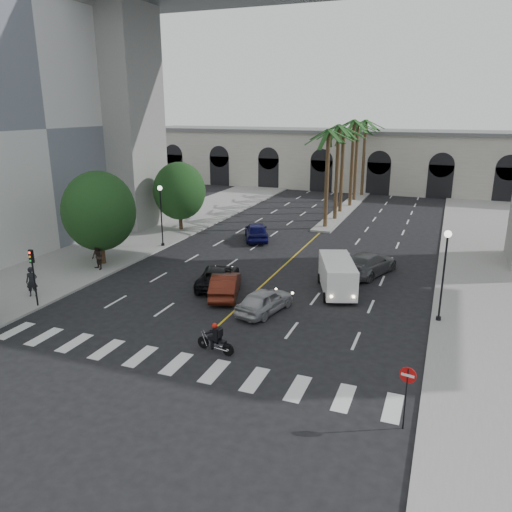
{
  "coord_description": "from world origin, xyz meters",
  "views": [
    {
      "loc": [
        11.19,
        -19.85,
        11.68
      ],
      "look_at": [
        1.14,
        6.0,
        3.36
      ],
      "focal_mm": 35.0,
      "sensor_mm": 36.0,
      "label": 1
    }
  ],
  "objects_px": {
    "car_d": "(368,264)",
    "traffic_signal_far": "(33,268)",
    "car_b": "(225,285)",
    "pedestrian_b": "(97,257)",
    "motorcycle_rider": "(216,339)",
    "car_c": "(218,276)",
    "do_not_enter_sign": "(407,385)",
    "pedestrian_a": "(32,282)",
    "lamp_post_right": "(444,268)",
    "car_a": "(265,301)",
    "lamp_post_left_far": "(161,211)",
    "cargo_van": "(337,275)",
    "car_e": "(256,231)"
  },
  "relations": [
    {
      "from": "motorcycle_rider",
      "to": "car_a",
      "type": "xyz_separation_m",
      "value": [
        0.48,
        5.57,
        0.03
      ]
    },
    {
      "from": "car_c",
      "to": "motorcycle_rider",
      "type": "bearing_deg",
      "value": 101.07
    },
    {
      "from": "car_c",
      "to": "pedestrian_a",
      "type": "bearing_deg",
      "value": 18.08
    },
    {
      "from": "traffic_signal_far",
      "to": "do_not_enter_sign",
      "type": "bearing_deg",
      "value": -11.0
    },
    {
      "from": "car_a",
      "to": "pedestrian_b",
      "type": "height_order",
      "value": "pedestrian_b"
    },
    {
      "from": "car_b",
      "to": "pedestrian_a",
      "type": "xyz_separation_m",
      "value": [
        -11.23,
        -4.73,
        0.33
      ]
    },
    {
      "from": "cargo_van",
      "to": "motorcycle_rider",
      "type": "bearing_deg",
      "value": -129.72
    },
    {
      "from": "car_c",
      "to": "do_not_enter_sign",
      "type": "bearing_deg",
      "value": 124.84
    },
    {
      "from": "lamp_post_left_far",
      "to": "do_not_enter_sign",
      "type": "xyz_separation_m",
      "value": [
        21.9,
        -18.74,
        -1.34
      ]
    },
    {
      "from": "car_c",
      "to": "car_e",
      "type": "relative_size",
      "value": 1.02
    },
    {
      "from": "car_b",
      "to": "pedestrian_a",
      "type": "distance_m",
      "value": 12.19
    },
    {
      "from": "car_b",
      "to": "do_not_enter_sign",
      "type": "bearing_deg",
      "value": 121.75
    },
    {
      "from": "car_b",
      "to": "pedestrian_b",
      "type": "height_order",
      "value": "pedestrian_b"
    },
    {
      "from": "traffic_signal_far",
      "to": "motorcycle_rider",
      "type": "relative_size",
      "value": 1.71
    },
    {
      "from": "lamp_post_left_far",
      "to": "traffic_signal_far",
      "type": "distance_m",
      "value": 14.52
    },
    {
      "from": "traffic_signal_far",
      "to": "do_not_enter_sign",
      "type": "xyz_separation_m",
      "value": [
        21.8,
        -4.24,
        -0.63
      ]
    },
    {
      "from": "lamp_post_left_far",
      "to": "pedestrian_a",
      "type": "bearing_deg",
      "value": -95.67
    },
    {
      "from": "car_d",
      "to": "cargo_van",
      "type": "bearing_deg",
      "value": 93.1
    },
    {
      "from": "car_d",
      "to": "pedestrian_a",
      "type": "distance_m",
      "value": 22.78
    },
    {
      "from": "traffic_signal_far",
      "to": "pedestrian_b",
      "type": "height_order",
      "value": "traffic_signal_far"
    },
    {
      "from": "motorcycle_rider",
      "to": "traffic_signal_far",
      "type": "bearing_deg",
      "value": -175.33
    },
    {
      "from": "cargo_van",
      "to": "pedestrian_b",
      "type": "xyz_separation_m",
      "value": [
        -17.39,
        -2.0,
        -0.11
      ]
    },
    {
      "from": "car_a",
      "to": "car_e",
      "type": "bearing_deg",
      "value": -53.74
    },
    {
      "from": "car_b",
      "to": "pedestrian_b",
      "type": "bearing_deg",
      "value": -24.57
    },
    {
      "from": "pedestrian_a",
      "to": "car_b",
      "type": "bearing_deg",
      "value": -8.25
    },
    {
      "from": "lamp_post_right",
      "to": "cargo_van",
      "type": "height_order",
      "value": "lamp_post_right"
    },
    {
      "from": "lamp_post_left_far",
      "to": "car_b",
      "type": "distance_m",
      "value": 13.37
    },
    {
      "from": "car_c",
      "to": "car_d",
      "type": "xyz_separation_m",
      "value": [
        9.07,
        6.22,
        0.12
      ]
    },
    {
      "from": "lamp_post_left_far",
      "to": "motorcycle_rider",
      "type": "height_order",
      "value": "lamp_post_left_far"
    },
    {
      "from": "lamp_post_left_far",
      "to": "cargo_van",
      "type": "distance_m",
      "value": 17.41
    },
    {
      "from": "car_d",
      "to": "do_not_enter_sign",
      "type": "distance_m",
      "value": 18.34
    },
    {
      "from": "car_b",
      "to": "pedestrian_a",
      "type": "relative_size",
      "value": 2.45
    },
    {
      "from": "car_b",
      "to": "car_e",
      "type": "xyz_separation_m",
      "value": [
        -3.22,
        13.84,
        0.07
      ]
    },
    {
      "from": "car_d",
      "to": "pedestrian_b",
      "type": "relative_size",
      "value": 2.92
    },
    {
      "from": "lamp_post_left_far",
      "to": "motorcycle_rider",
      "type": "distance_m",
      "value": 20.37
    },
    {
      "from": "motorcycle_rider",
      "to": "pedestrian_a",
      "type": "relative_size",
      "value": 1.12
    },
    {
      "from": "motorcycle_rider",
      "to": "lamp_post_right",
      "type": "bearing_deg",
      "value": 47.71
    },
    {
      "from": "lamp_post_right",
      "to": "pedestrian_b",
      "type": "xyz_separation_m",
      "value": [
        -23.77,
        0.58,
        -2.11
      ]
    },
    {
      "from": "traffic_signal_far",
      "to": "do_not_enter_sign",
      "type": "relative_size",
      "value": 1.41
    },
    {
      "from": "car_c",
      "to": "car_d",
      "type": "distance_m",
      "value": 11.0
    },
    {
      "from": "car_c",
      "to": "car_e",
      "type": "bearing_deg",
      "value": -94.78
    },
    {
      "from": "car_a",
      "to": "pedestrian_b",
      "type": "xyz_separation_m",
      "value": [
        -14.12,
        2.75,
        0.38
      ]
    },
    {
      "from": "car_e",
      "to": "do_not_enter_sign",
      "type": "relative_size",
      "value": 1.89
    },
    {
      "from": "car_b",
      "to": "car_c",
      "type": "height_order",
      "value": "car_b"
    },
    {
      "from": "car_d",
      "to": "traffic_signal_far",
      "type": "bearing_deg",
      "value": 56.97
    },
    {
      "from": "traffic_signal_far",
      "to": "car_c",
      "type": "distance_m",
      "value": 11.44
    },
    {
      "from": "pedestrian_a",
      "to": "motorcycle_rider",
      "type": "bearing_deg",
      "value": -40.7
    },
    {
      "from": "car_b",
      "to": "motorcycle_rider",
      "type": "bearing_deg",
      "value": 93.16
    },
    {
      "from": "motorcycle_rider",
      "to": "car_c",
      "type": "distance_m",
      "value": 9.5
    },
    {
      "from": "lamp_post_left_far",
      "to": "pedestrian_a",
      "type": "distance_m",
      "value": 13.6
    }
  ]
}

